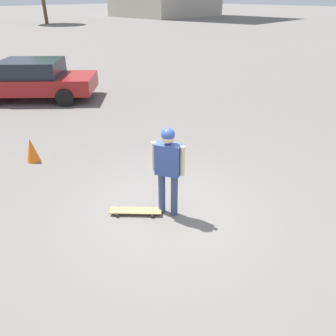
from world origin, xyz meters
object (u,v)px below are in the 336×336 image
person (168,163)px  skateboard (136,211)px  traffic_cone (32,150)px  car_parked_near (31,80)px

person → skateboard: 1.11m
traffic_cone → car_parked_near: bearing=-116.8°
car_parked_near → traffic_cone: 5.48m
person → traffic_cone: size_ratio=2.86×
person → car_parked_near: (-1.78, -8.60, -0.29)m
person → traffic_cone: person is taller
skateboard → traffic_cone: (0.27, -3.32, 0.22)m
person → car_parked_near: bearing=144.0°
skateboard → traffic_cone: 3.34m
car_parked_near → traffic_cone: bearing=108.0°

